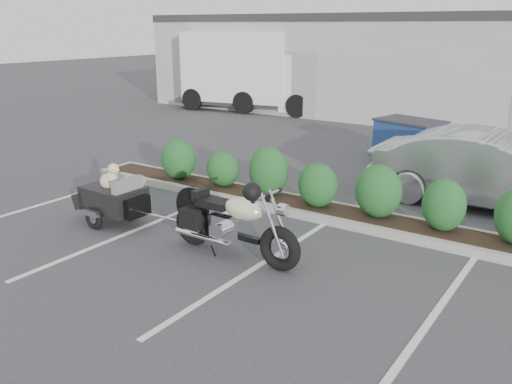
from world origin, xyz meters
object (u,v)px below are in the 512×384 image
Objects in this scene: motorcycle at (233,224)px; pet_trailer at (113,197)px; dumpster at (409,140)px; delivery_truck at (259,73)px; sedan at (489,170)px.

motorcycle reaches higher than pet_trailer.
motorcycle reaches higher than dumpster.
delivery_truck reaches higher than motorcycle.
pet_trailer is 14.39m from delivery_truck.
sedan is at bearing -33.54° from dumpster.
dumpster is at bearing 40.56° from sedan.
sedan is at bearing -46.23° from delivery_truck.
motorcycle is 2.79m from pet_trailer.
delivery_truck is (-8.50, 5.33, 1.02)m from dumpster.
pet_trailer is 0.42× the size of sedan.
sedan reaches higher than motorcycle.
delivery_truck reaches higher than pet_trailer.
pet_trailer is at bearing -179.08° from motorcycle.
dumpster is 0.26× the size of delivery_truck.
motorcycle is at bearing -76.29° from dumpster.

